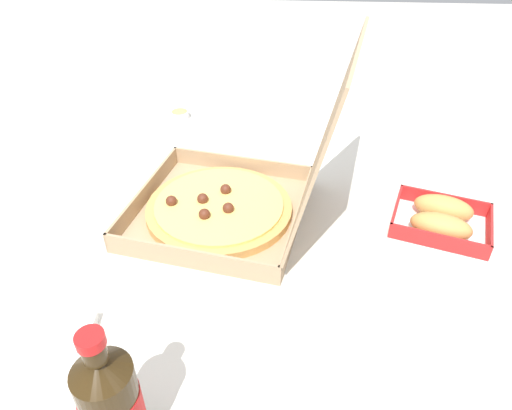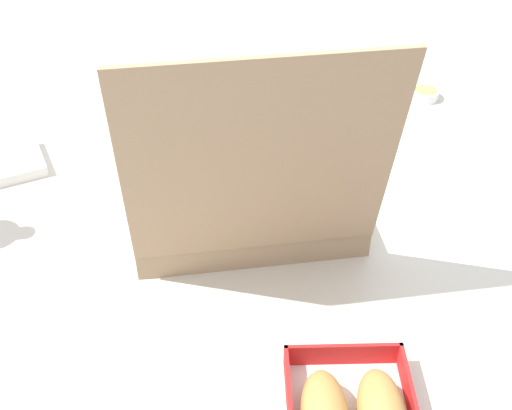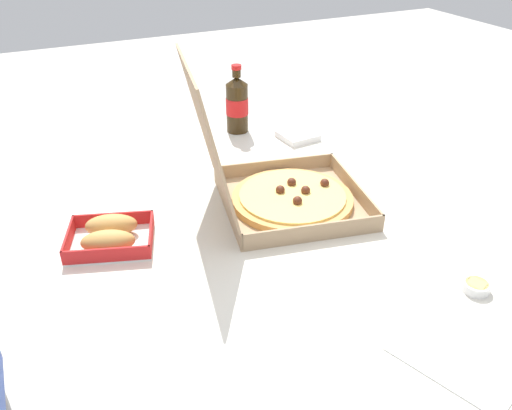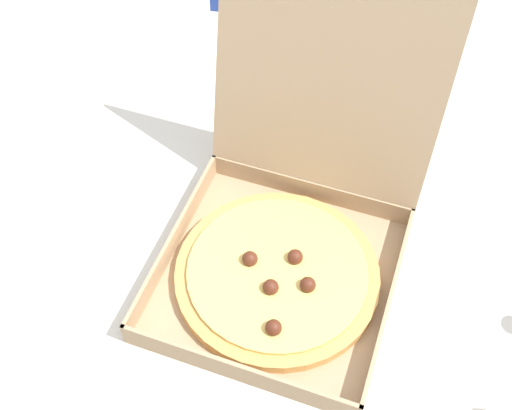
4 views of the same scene
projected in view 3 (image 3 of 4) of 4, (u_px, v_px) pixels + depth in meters
The scene contains 7 objects.
dining_table at pixel (254, 253), 1.30m from camera, with size 1.36×1.05×0.74m.
pizza_box_open at pixel (279, 189), 1.33m from camera, with size 0.42×0.49×0.39m.
bread_side_box at pixel (110, 235), 1.20m from camera, with size 0.20×0.23×0.06m.
cola_bottle at pixel (237, 104), 1.73m from camera, with size 0.07×0.07×0.22m.
paper_menu at pixel (458, 358), 0.92m from camera, with size 0.21×0.15×0.00m, color white.
napkin_pile at pixel (298, 136), 1.71m from camera, with size 0.11×0.11×0.02m, color white.
dipping_sauce_cup at pixel (476, 286), 1.07m from camera, with size 0.06×0.06×0.02m.
Camera 3 is at (-0.95, 0.44, 1.45)m, focal length 36.91 mm.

